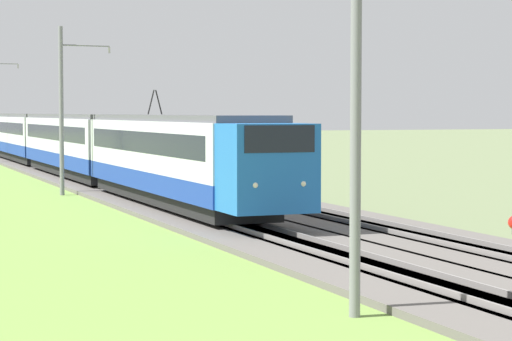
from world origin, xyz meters
TOP-DOWN VIEW (x-y plane):
  - ballast_main at (50.00, 0.00)m, footprint 240.00×4.40m
  - ballast_adjacent at (50.00, -4.21)m, footprint 240.00×4.40m
  - track_main at (50.00, 0.00)m, footprint 240.00×1.57m
  - track_adjacent at (50.00, -4.21)m, footprint 240.00×1.57m
  - passenger_train at (61.73, 0.00)m, footprint 84.17×2.95m
  - catenary_mast_near at (8.62, 2.88)m, footprint 0.22×2.56m
  - catenary_mast_mid at (39.82, 2.88)m, footprint 0.22×2.56m

SIDE VIEW (x-z plane):
  - ballast_main at x=50.00m, z-range 0.00..0.30m
  - ballast_adjacent at x=50.00m, z-range 0.00..0.30m
  - track_main at x=50.00m, z-range -0.07..0.38m
  - track_adjacent at x=50.00m, z-range -0.07..0.38m
  - passenger_train at x=61.73m, z-range -0.16..4.99m
  - catenary_mast_mid at x=39.82m, z-range 0.14..8.47m
  - catenary_mast_near at x=8.62m, z-range 0.14..8.54m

